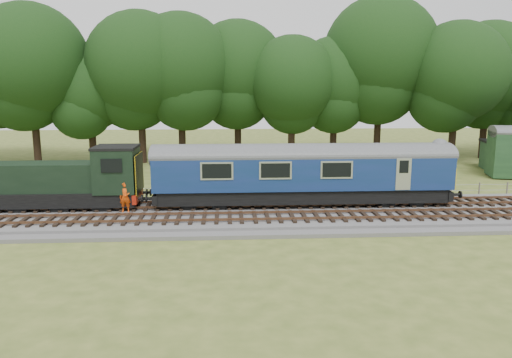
{
  "coord_description": "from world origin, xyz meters",
  "views": [
    {
      "loc": [
        -1.49,
        -28.44,
        7.63
      ],
      "look_at": [
        0.26,
        1.4,
        2.0
      ],
      "focal_mm": 35.0,
      "sensor_mm": 36.0,
      "label": 1
    }
  ],
  "objects": [
    {
      "name": "ground",
      "position": [
        0.0,
        0.0,
        0.0
      ],
      "size": [
        120.0,
        120.0,
        0.0
      ],
      "primitive_type": "plane",
      "color": "#495A21",
      "rests_on": "ground"
    },
    {
      "name": "shunter_loco",
      "position": [
        -10.81,
        1.4,
        1.97
      ],
      "size": [
        8.91,
        2.6,
        3.38
      ],
      "color": "black",
      "rests_on": "ground"
    },
    {
      "name": "worker",
      "position": [
        -7.42,
        0.19,
        1.24
      ],
      "size": [
        0.65,
        0.43,
        1.78
      ],
      "primitive_type": "imported",
      "rotation": [
        0.0,
        0.0,
        -0.0
      ],
      "color": "#E0460B",
      "rests_on": "ballast"
    },
    {
      "name": "dmu_railcar",
      "position": [
        3.12,
        1.4,
        2.61
      ],
      "size": [
        18.05,
        2.86,
        3.88
      ],
      "color": "black",
      "rests_on": "ground"
    },
    {
      "name": "shed",
      "position": [
        23.64,
        15.55,
        1.36
      ],
      "size": [
        3.93,
        3.93,
        2.67
      ],
      "rotation": [
        0.0,
        0.0,
        -0.23
      ],
      "color": "#18361E",
      "rests_on": "ground"
    },
    {
      "name": "ballast",
      "position": [
        0.0,
        0.0,
        0.17
      ],
      "size": [
        70.0,
        7.0,
        0.35
      ],
      "primitive_type": "cube",
      "color": "#4C4C4F",
      "rests_on": "ground"
    },
    {
      "name": "track_south",
      "position": [
        0.0,
        -1.6,
        0.42
      ],
      "size": [
        67.2,
        2.4,
        0.21
      ],
      "color": "black",
      "rests_on": "ballast"
    },
    {
      "name": "tree_line",
      "position": [
        0.0,
        22.0,
        0.0
      ],
      "size": [
        70.0,
        8.0,
        18.0
      ],
      "primitive_type": null,
      "color": "black",
      "rests_on": "ground"
    },
    {
      "name": "fence",
      "position": [
        0.0,
        4.5,
        0.0
      ],
      "size": [
        64.0,
        0.12,
        1.0
      ],
      "primitive_type": null,
      "color": "#6B6054",
      "rests_on": "ground"
    },
    {
      "name": "track_north",
      "position": [
        0.0,
        1.4,
        0.42
      ],
      "size": [
        67.2,
        2.4,
        0.21
      ],
      "color": "black",
      "rests_on": "ballast"
    }
  ]
}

